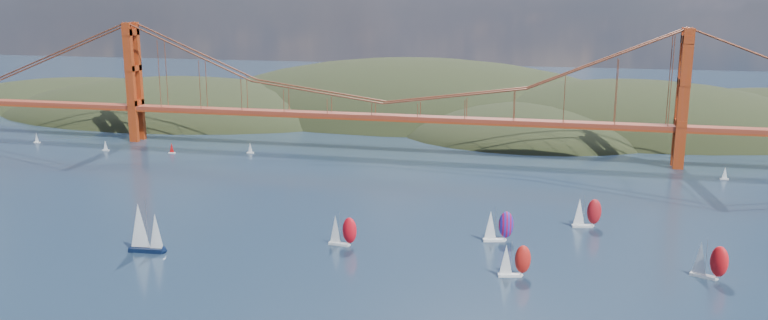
{
  "coord_description": "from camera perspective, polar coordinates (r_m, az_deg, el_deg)",
  "views": [
    {
      "loc": [
        74.55,
        -130.25,
        67.55
      ],
      "look_at": [
        21.38,
        90.0,
        17.23
      ],
      "focal_mm": 35.0,
      "sensor_mm": 36.0,
      "label": 1
    }
  ],
  "objects": [
    {
      "name": "distant_boat_1",
      "position": [
        351.82,
        -20.46,
        1.05
      ],
      "size": [
        3.0,
        2.0,
        4.7
      ],
      "color": "silver",
      "rests_on": "ground"
    },
    {
      "name": "racer_0",
      "position": [
        205.89,
        -3.21,
        -5.36
      ],
      "size": [
        8.27,
        3.77,
        9.35
      ],
      "rotation": [
        0.0,
        0.0,
        -0.12
      ],
      "color": "silver",
      "rests_on": "ground"
    },
    {
      "name": "bridge",
      "position": [
        321.44,
        -0.24,
        6.21
      ],
      "size": [
        552.0,
        12.0,
        55.0
      ],
      "color": "maroon",
      "rests_on": "ground"
    },
    {
      "name": "racer_3",
      "position": [
        229.34,
        15.16,
        -3.86
      ],
      "size": [
        8.71,
        4.77,
        9.76
      ],
      "rotation": [
        0.0,
        0.0,
        0.23
      ],
      "color": "silver",
      "rests_on": "ground"
    },
    {
      "name": "headlands",
      "position": [
        417.35,
        9.25,
        1.3
      ],
      "size": [
        725.0,
        225.0,
        96.0
      ],
      "color": "black",
      "rests_on": "ground"
    },
    {
      "name": "distant_boat_2",
      "position": [
        336.85,
        -15.87,
        0.89
      ],
      "size": [
        3.0,
        2.0,
        4.7
      ],
      "color": "silver",
      "rests_on": "ground"
    },
    {
      "name": "racer_1",
      "position": [
        186.43,
        9.87,
        -7.51
      ],
      "size": [
        8.1,
        4.51,
        9.08
      ],
      "rotation": [
        0.0,
        0.0,
        0.24
      ],
      "color": "white",
      "rests_on": "ground"
    },
    {
      "name": "racer_rwb",
      "position": [
        211.39,
        8.67,
        -4.95
      ],
      "size": [
        8.72,
        5.16,
        9.78
      ],
      "rotation": [
        0.0,
        0.0,
        0.28
      ],
      "color": "white",
      "rests_on": "ground"
    },
    {
      "name": "distant_boat_3",
      "position": [
        329.4,
        -10.16,
        0.92
      ],
      "size": [
        3.0,
        2.0,
        4.7
      ],
      "color": "silver",
      "rests_on": "ground"
    },
    {
      "name": "racer_2",
      "position": [
        198.78,
        23.53,
        -7.01
      ],
      "size": [
        8.77,
        6.33,
        9.85
      ],
      "rotation": [
        0.0,
        0.0,
        -0.45
      ],
      "color": "silver",
      "rests_on": "ground"
    },
    {
      "name": "distant_boat_4",
      "position": [
        305.64,
        24.54,
        -0.94
      ],
      "size": [
        3.0,
        2.0,
        4.7
      ],
      "color": "silver",
      "rests_on": "ground"
    },
    {
      "name": "sloop_navy",
      "position": [
        209.99,
        -17.81,
        -4.97
      ],
      "size": [
        9.81,
        5.82,
        14.94
      ],
      "rotation": [
        0.0,
        0.0,
        0.09
      ],
      "color": "black",
      "rests_on": "ground"
    },
    {
      "name": "distant_boat_0",
      "position": [
        382.76,
        -24.95,
        1.54
      ],
      "size": [
        3.0,
        2.0,
        4.7
      ],
      "color": "silver",
      "rests_on": "ground"
    }
  ]
}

